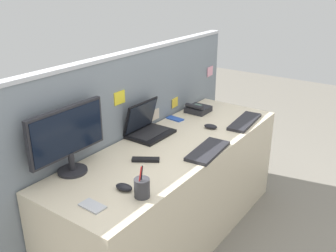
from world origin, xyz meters
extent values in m
plane|color=slate|center=(0.00, 0.00, 0.00)|extent=(10.00, 10.00, 0.00)
cube|color=beige|center=(0.00, 0.00, 0.38)|extent=(1.98, 0.67, 0.76)
cube|color=gray|center=(0.00, 0.37, 0.66)|extent=(2.41, 0.06, 1.33)
cube|color=#B7BAC1|center=(0.00, 0.37, 1.34)|extent=(2.41, 0.07, 0.02)
cube|color=beige|center=(0.23, 0.34, 0.83)|extent=(0.12, 0.01, 0.08)
cube|color=yellow|center=(-0.15, 0.34, 1.06)|extent=(0.10, 0.01, 0.09)
cube|color=yellow|center=(0.50, 0.34, 0.85)|extent=(0.09, 0.01, 0.08)
cube|color=pink|center=(1.07, 0.34, 1.00)|extent=(0.11, 0.01, 0.09)
cylinder|color=#232328|center=(-0.66, 0.26, 0.77)|extent=(0.17, 0.17, 0.02)
cylinder|color=#232328|center=(-0.66, 0.26, 0.83)|extent=(0.04, 0.04, 0.11)
cube|color=#232328|center=(-0.66, 0.27, 1.01)|extent=(0.52, 0.03, 0.29)
cube|color=black|center=(-0.66, 0.26, 1.01)|extent=(0.49, 0.01, 0.26)
cube|color=black|center=(0.02, 0.22, 0.77)|extent=(0.32, 0.24, 0.02)
cube|color=black|center=(0.02, 0.23, 0.78)|extent=(0.28, 0.17, 0.00)
cube|color=black|center=(0.02, 0.31, 0.89)|extent=(0.32, 0.07, 0.22)
cube|color=black|center=(0.02, 0.30, 0.89)|extent=(0.29, 0.06, 0.20)
cube|color=#232328|center=(0.64, 0.20, 0.78)|extent=(0.18, 0.17, 0.05)
cube|color=#4C6B5B|center=(0.66, 0.22, 0.81)|extent=(0.05, 0.06, 0.01)
cylinder|color=#232328|center=(0.58, 0.20, 0.82)|extent=(0.04, 0.16, 0.04)
cube|color=#232328|center=(0.02, -0.25, 0.77)|extent=(0.39, 0.18, 0.02)
cube|color=#232328|center=(0.64, -0.23, 0.77)|extent=(0.43, 0.17, 0.02)
ellipsoid|color=black|center=(-0.64, -0.11, 0.77)|extent=(0.07, 0.11, 0.03)
ellipsoid|color=black|center=(0.39, -0.07, 0.77)|extent=(0.07, 0.11, 0.03)
cylinder|color=#333338|center=(-0.63, -0.23, 0.81)|extent=(0.08, 0.08, 0.10)
cylinder|color=black|center=(-0.64, -0.24, 0.87)|extent=(0.01, 0.03, 0.14)
cylinder|color=red|center=(-0.65, -0.24, 0.87)|extent=(0.02, 0.02, 0.14)
cube|color=blue|center=(0.39, 0.26, 0.76)|extent=(0.08, 0.14, 0.01)
cube|color=#B7BAC1|center=(-0.85, -0.09, 0.76)|extent=(0.08, 0.14, 0.01)
cube|color=black|center=(-0.31, 0.00, 0.77)|extent=(0.13, 0.17, 0.02)
camera|label=1|loc=(-1.93, -1.32, 1.84)|focal=40.49mm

